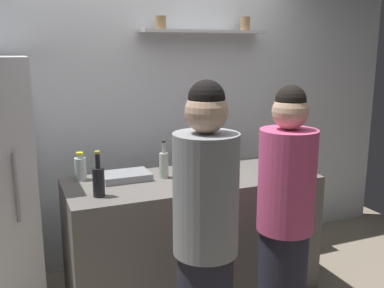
{
  "coord_description": "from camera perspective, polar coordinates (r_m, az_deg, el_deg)",
  "views": [
    {
      "loc": [
        -1.14,
        -2.35,
        1.85
      ],
      "look_at": [
        0.03,
        0.49,
        1.17
      ],
      "focal_mm": 41.12,
      "sensor_mm": 36.0,
      "label": 1
    }
  ],
  "objects": [
    {
      "name": "person_pink_top",
      "position": [
        2.75,
        11.94,
        -10.04
      ],
      "size": [
        0.34,
        0.34,
        1.64
      ],
      "rotation": [
        0.0,
        0.0,
        5.47
      ],
      "color": "#262633",
      "rests_on": "ground"
    },
    {
      "name": "utensil_holder",
      "position": [
        2.98,
        -1.52,
        -4.5
      ],
      "size": [
        0.11,
        0.11,
        0.22
      ],
      "color": "#B2B2B7",
      "rests_on": "counter"
    },
    {
      "name": "person_grey_hoodie",
      "position": [
        2.36,
        1.76,
        -12.84
      ],
      "size": [
        0.34,
        0.34,
        1.7
      ],
      "rotation": [
        0.0,
        0.0,
        1.66
      ],
      "color": "#262633",
      "rests_on": "ground"
    },
    {
      "name": "baking_pan",
      "position": [
        3.2,
        -8.59,
        -4.13
      ],
      "size": [
        0.34,
        0.24,
        0.05
      ],
      "primitive_type": "cube",
      "color": "gray",
      "rests_on": "counter"
    },
    {
      "name": "water_bottle_plastic",
      "position": [
        3.23,
        -14.27,
        -3.02
      ],
      "size": [
        0.08,
        0.08,
        0.2
      ],
      "color": "silver",
      "rests_on": "counter"
    },
    {
      "name": "back_wall_assembly",
      "position": [
        3.82,
        -4.79,
        4.15
      ],
      "size": [
        4.8,
        0.32,
        2.6
      ],
      "color": "white",
      "rests_on": "ground"
    },
    {
      "name": "wine_bottle_dark_glass",
      "position": [
        2.84,
        -12.02,
        -4.63
      ],
      "size": [
        0.08,
        0.08,
        0.3
      ],
      "color": "black",
      "rests_on": "counter"
    },
    {
      "name": "wine_bottle_pale_glass",
      "position": [
        3.19,
        -3.67,
        -2.6
      ],
      "size": [
        0.07,
        0.07,
        0.28
      ],
      "color": "#B2BFB2",
      "rests_on": "counter"
    },
    {
      "name": "counter",
      "position": [
        3.37,
        -0.0,
        -11.88
      ],
      "size": [
        1.81,
        0.72,
        0.92
      ],
      "primitive_type": "cube",
      "color": "#66605B",
      "rests_on": "ground"
    }
  ]
}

